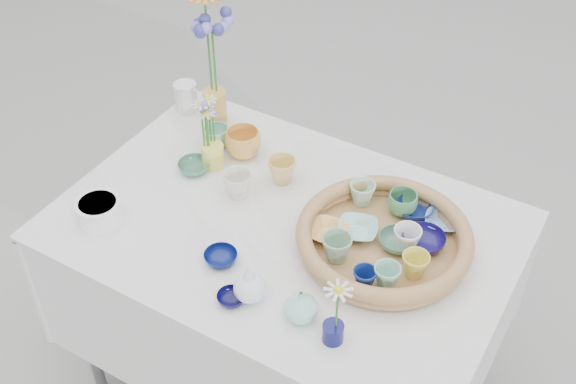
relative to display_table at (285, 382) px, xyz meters
The scene contains 34 objects.
ground 0.00m from the display_table, ahead, with size 80.00×80.00×0.00m, color gray.
display_table is the anchor object (origin of this frame).
wicker_tray 0.85m from the display_table, 10.12° to the left, with size 0.47×0.47×0.08m, color brown, non-canonical shape.
tray_ceramic_0 0.88m from the display_table, 34.40° to the left, with size 0.11×0.11×0.03m, color navy.
tray_ceramic_1 0.89m from the display_table, 15.09° to the left, with size 0.12×0.12×0.04m, color #140D53.
tray_ceramic_2 0.91m from the display_table, ahead, with size 0.07×0.07×0.07m, color #E0CF4E.
tray_ceramic_3 0.86m from the display_table, 11.72° to the left, with size 0.10×0.10×0.03m, color slate.
tray_ceramic_4 0.85m from the display_table, 16.99° to the right, with size 0.08×0.08×0.08m, color #80AD8C.
tray_ceramic_5 0.82m from the display_table, 15.01° to the left, with size 0.11×0.11×0.03m, color #99D3CE.
tray_ceramic_6 0.85m from the display_table, 48.15° to the left, with size 0.07×0.07×0.07m, color #B0DCC1.
tray_ceramic_7 0.89m from the display_table, 11.26° to the left, with size 0.08×0.08×0.07m, color white.
tray_ceramic_8 0.91m from the display_table, 27.69° to the left, with size 0.10×0.10×0.02m, color #89B1E7.
tray_ceramic_9 0.87m from the display_table, 20.05° to the right, with size 0.06×0.06×0.06m, color navy.
tray_ceramic_10 0.81m from the display_table, ahead, with size 0.11×0.11×0.03m, color #F4BD62.
tray_ceramic_11 0.89m from the display_table, 12.71° to the right, with size 0.07×0.07×0.06m, color #8CCDB5.
tray_ceramic_12 0.88m from the display_table, 35.67° to the left, with size 0.09×0.09×0.07m, color #4F935D.
loose_ceramic_0 0.88m from the display_table, 142.87° to the left, with size 0.11×0.11×0.09m, color gold.
loose_ceramic_1 0.83m from the display_table, 122.71° to the left, with size 0.09×0.09×0.08m, color #E3C068.
loose_ceramic_2 0.86m from the display_table, 169.85° to the left, with size 0.10×0.10×0.03m, color #3E725C.
loose_ceramic_3 0.83m from the display_table, 168.03° to the left, with size 0.09×0.09×0.08m, color silver.
loose_ceramic_4 0.81m from the display_table, 109.07° to the right, with size 0.09×0.09×0.03m, color #081457.
loose_ceramic_5 0.90m from the display_table, 151.34° to the left, with size 0.09×0.09×0.07m, color #98D4B9.
loose_ceramic_6 0.84m from the display_table, 84.69° to the right, with size 0.07×0.07×0.02m, color #09083A.
fluted_bowl 0.95m from the display_table, 151.46° to the right, with size 0.13×0.13×0.07m, color white, non-canonical shape.
bud_vase_paleblue 0.88m from the display_table, 76.85° to the right, with size 0.08×0.08×0.13m, color white, non-canonical shape.
bud_vase_seafoam 0.88m from the display_table, 52.31° to the right, with size 0.09×0.09×0.09m, color #9EE5D2.
bud_vase_cobalt 0.89m from the display_table, 43.13° to the right, with size 0.05×0.05×0.05m, color #0E1050.
single_daisy 0.97m from the display_table, 42.36° to the right, with size 0.08×0.08×0.14m, color silver, non-canonical shape.
tall_vase_yellow 0.98m from the display_table, 146.59° to the left, with size 0.08×0.08×0.14m, color gold.
gerbera 1.19m from the display_table, 146.51° to the left, with size 0.13×0.13×0.34m, color orange, non-canonical shape.
hydrangea 1.14m from the display_table, 145.51° to the left, with size 0.09×0.09×0.32m, color #37399A, non-canonical shape.
white_pitcher 1.05m from the display_table, 151.11° to the left, with size 0.11×0.08×0.10m, color white, non-canonical shape.
daisy_cup 0.87m from the display_table, 160.27° to the left, with size 0.07×0.07×0.07m, color #FBF059.
daisy_posy 0.99m from the display_table, 159.73° to the left, with size 0.09×0.09×0.17m, color silver, non-canonical shape.
Camera 1 is at (0.75, -1.26, 2.17)m, focal length 45.00 mm.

